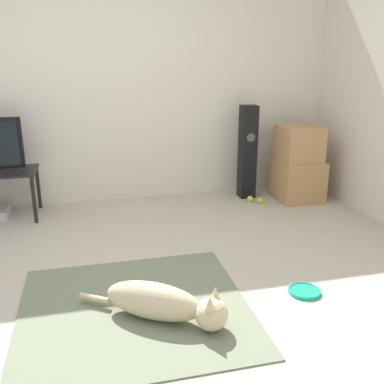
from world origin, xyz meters
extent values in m
plane|color=#BCB29E|center=(0.00, 0.00, 0.00)|extent=(12.00, 12.00, 0.00)
cube|color=silver|center=(0.00, 2.10, 1.27)|extent=(8.00, 0.06, 2.55)
cube|color=slate|center=(0.09, -0.21, 0.01)|extent=(1.44, 1.36, 0.01)
ellipsoid|color=beige|center=(0.19, -0.34, 0.13)|extent=(0.63, 0.51, 0.23)
sphere|color=beige|center=(0.50, -0.54, 0.11)|extent=(0.19, 0.19, 0.19)
cone|color=beige|center=(0.53, -0.50, 0.22)|extent=(0.06, 0.06, 0.09)
cone|color=beige|center=(0.47, -0.59, 0.22)|extent=(0.06, 0.06, 0.09)
cylinder|color=beige|center=(-0.16, -0.12, 0.06)|extent=(0.19, 0.14, 0.04)
cylinder|color=#199E7A|center=(1.24, -0.28, 0.01)|extent=(0.22, 0.22, 0.02)
torus|color=#199E7A|center=(1.24, -0.28, 0.02)|extent=(0.22, 0.22, 0.02)
cube|color=tan|center=(2.12, 1.60, 0.22)|extent=(0.48, 0.49, 0.45)
cube|color=tan|center=(2.11, 1.60, 0.64)|extent=(0.42, 0.44, 0.38)
cube|color=black|center=(1.60, 1.81, 0.52)|extent=(0.17, 0.17, 1.04)
cylinder|color=#4C4C51|center=(1.60, 1.73, 0.70)|extent=(0.09, 0.00, 0.09)
cylinder|color=black|center=(-0.67, 1.52, 0.23)|extent=(0.04, 0.04, 0.46)
cylinder|color=black|center=(-0.67, 1.96, 0.23)|extent=(0.04, 0.04, 0.46)
sphere|color=#C6E033|center=(1.66, 1.54, 0.03)|extent=(0.07, 0.07, 0.07)
sphere|color=#C6E033|center=(1.58, 1.62, 0.03)|extent=(0.07, 0.07, 0.07)
camera|label=1|loc=(-0.12, -2.60, 1.53)|focal=40.00mm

